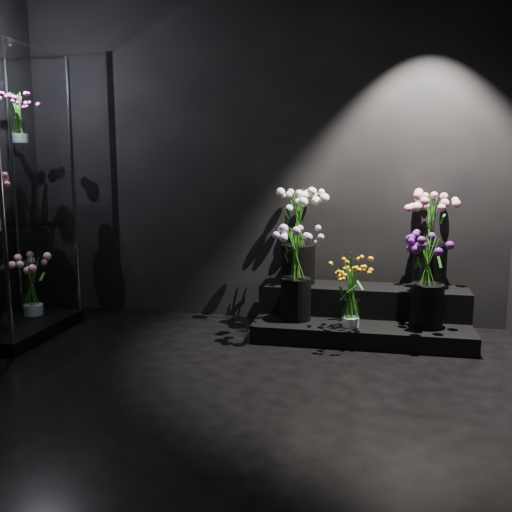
# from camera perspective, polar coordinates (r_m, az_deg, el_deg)

# --- Properties ---
(floor) EXTENTS (4.00, 4.00, 0.00)m
(floor) POSITION_cam_1_polar(r_m,az_deg,el_deg) (3.09, -7.35, -15.76)
(floor) COLOR black
(floor) RESTS_ON ground
(wall_back) EXTENTS (4.00, 0.00, 4.00)m
(wall_back) POSITION_cam_1_polar(r_m,az_deg,el_deg) (4.74, 0.15, 10.49)
(wall_back) COLOR black
(wall_back) RESTS_ON floor
(display_riser) EXTENTS (1.59, 0.71, 0.35)m
(display_riser) POSITION_cam_1_polar(r_m,az_deg,el_deg) (4.48, 10.56, -5.81)
(display_riser) COLOR black
(display_riser) RESTS_ON floor
(display_case) EXTENTS (0.58, 0.96, 2.11)m
(display_case) POSITION_cam_1_polar(r_m,az_deg,el_deg) (4.59, -23.50, 5.47)
(display_case) COLOR black
(display_case) RESTS_ON floor
(bouquet_orange_bells) EXTENTS (0.33, 0.33, 0.54)m
(bouquet_orange_bells) POSITION_cam_1_polar(r_m,az_deg,el_deg) (4.13, 9.52, -3.35)
(bouquet_orange_bells) COLOR white
(bouquet_orange_bells) RESTS_ON display_riser
(bouquet_lilac) EXTENTS (0.37, 0.37, 0.73)m
(bouquet_lilac) POSITION_cam_1_polar(r_m,az_deg,el_deg) (4.25, 4.04, -0.83)
(bouquet_lilac) COLOR black
(bouquet_lilac) RESTS_ON display_riser
(bouquet_purple) EXTENTS (0.35, 0.35, 0.69)m
(bouquet_purple) POSITION_cam_1_polar(r_m,az_deg,el_deg) (4.25, 16.83, -1.75)
(bouquet_purple) COLOR black
(bouquet_purple) RESTS_ON display_riser
(bouquet_cream_roses) EXTENTS (0.40, 0.40, 0.75)m
(bouquet_cream_roses) POSITION_cam_1_polar(r_m,az_deg,el_deg) (4.51, 4.24, 2.37)
(bouquet_cream_roses) COLOR black
(bouquet_cream_roses) RESTS_ON display_riser
(bouquet_pink_roses) EXTENTS (0.43, 0.43, 0.73)m
(bouquet_pink_roses) POSITION_cam_1_polar(r_m,az_deg,el_deg) (4.51, 17.12, 2.03)
(bouquet_pink_roses) COLOR black
(bouquet_pink_roses) RESTS_ON display_riser
(bouquet_case_magenta) EXTENTS (0.28, 0.28, 0.37)m
(bouquet_case_magenta) POSITION_cam_1_polar(r_m,az_deg,el_deg) (4.70, -22.64, 12.75)
(bouquet_case_magenta) COLOR white
(bouquet_case_magenta) RESTS_ON display_case
(bouquet_case_base_pink) EXTENTS (0.34, 0.34, 0.50)m
(bouquet_case_base_pink) POSITION_cam_1_polar(r_m,az_deg,el_deg) (4.88, -21.51, -2.50)
(bouquet_case_base_pink) COLOR white
(bouquet_case_base_pink) RESTS_ON display_case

